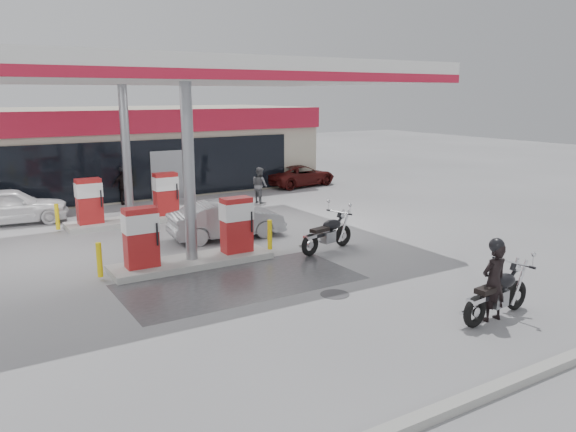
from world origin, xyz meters
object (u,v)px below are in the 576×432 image
Objects in this scene: pump_island_near at (191,240)px; main_motorcycle at (498,295)px; biker_walking at (123,186)px; attendant at (260,185)px; parked_motorcycle at (328,234)px; parked_car_right at (300,175)px; sedan_white at (10,206)px; hatchback_silver at (227,220)px; biker_main at (494,282)px; pump_island_far at (129,205)px.

pump_island_near is 2.30× the size of main_motorcycle.
biker_walking is (-3.26, 16.74, 0.28)m from main_motorcycle.
attendant is at bearing 49.45° from pump_island_near.
main_motorcycle is 14.07m from attendant.
parked_car_right is at bearing 47.29° from parked_motorcycle.
sedan_white is 8.40m from hatchback_silver.
parked_motorcycle is 0.56× the size of parked_car_right.
sedan_white is at bearing 49.25° from hatchback_silver.
hatchback_silver is 0.97× the size of parked_car_right.
hatchback_silver is at bearing -128.67° from sedan_white.
attendant is (1.91, 7.78, 0.28)m from parked_motorcycle.
sedan_white is 9.81m from attendant.
attendant is at bearing -30.85° from biker_walking.
hatchback_silver is at bearing -75.07° from biker_main.
pump_island_near is at bearing -97.21° from biker_walking.
pump_island_far is at bearing -69.28° from biker_main.
hatchback_silver is (-1.97, 9.14, 0.11)m from main_motorcycle.
parked_motorcycle is at bearing -75.28° from biker_walking.
hatchback_silver is (2.13, 2.20, -0.09)m from pump_island_near.
main_motorcycle is (4.10, -12.94, -0.20)m from pump_island_far.
sedan_white is at bearing 114.55° from pump_island_near.
parked_motorcycle is (-0.02, 6.16, -0.00)m from main_motorcycle.
biker_walking is (-1.29, 7.60, 0.17)m from hatchback_silver.
parked_motorcycle is at bearing 142.59° from parked_car_right.
attendant is at bearing -90.08° from sedan_white.
pump_island_near is 3.27× the size of attendant.
main_motorcycle reaches higher than parked_motorcycle.
pump_island_far is at bearing 34.11° from hatchback_silver.
attendant reaches higher than parked_motorcycle.
biker_walking is at bearing 94.39° from main_motorcycle.
pump_island_far is at bearing -113.48° from sedan_white.
pump_island_far is 1.36× the size of hatchback_silver.
biker_walking reaches higher than parked_motorcycle.
main_motorcycle is at bearing 152.15° from parked_car_right.
hatchback_silver reaches higher than parked_car_right.
pump_island_far is (0.00, 6.00, 0.00)m from pump_island_near.
biker_main is at bearing -178.77° from main_motorcycle.
pump_island_near is 7.99m from biker_main.
parked_car_right is at bearing -105.79° from biker_main.
sedan_white is 13.86m from parked_car_right.
pump_island_near is 14.14m from parked_car_right.
biker_walking is at bearing -63.82° from sedan_white.
parked_car_right is at bearing 64.18° from main_motorcycle.
parked_motorcycle is at bearing -131.99° from sedan_white.
pump_island_near is 9.01m from sedan_white.
attendant reaches higher than hatchback_silver.
pump_island_near is 9.21m from attendant.
sedan_white is 2.51× the size of biker_walking.
parked_motorcycle is at bearing -10.87° from pump_island_near.
attendant is (9.73, -1.20, 0.11)m from sedan_white.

